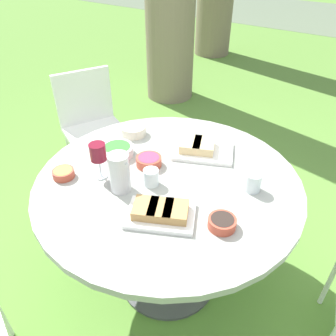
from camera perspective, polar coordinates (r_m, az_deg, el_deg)
name	(u,v)px	position (r m, az deg, el deg)	size (l,w,h in m)	color
ground_plane	(168,276)	(2.13, 0.00, -18.22)	(40.00, 40.00, 0.00)	#5B8C38
dining_table	(168,198)	(1.65, 0.00, -5.21)	(1.27, 1.27, 0.76)	#4C4C51
chair_far_back	(91,121)	(2.65, -13.18, 8.04)	(0.57, 0.57, 0.89)	white
water_pitcher	(120,173)	(1.47, -8.43, -0.84)	(0.10, 0.09, 0.19)	silver
wine_glass	(98,153)	(1.54, -12.10, 2.53)	(0.08, 0.08, 0.18)	silver
platter_bread_main	(161,212)	(1.36, -1.30, -7.69)	(0.34, 0.29, 0.06)	white
platter_charcuterie	(200,148)	(1.75, 5.63, 3.49)	(0.37, 0.33, 0.07)	white
bowl_fries	(63,173)	(1.65, -17.75, -0.85)	(0.10, 0.10, 0.04)	#B74733
bowl_salad	(118,150)	(1.75, -8.78, 3.11)	(0.17, 0.17, 0.05)	silver
bowl_olives	(222,222)	(1.34, 9.40, -9.32)	(0.11, 0.11, 0.04)	#B74733
bowl_dip_red	(149,161)	(1.65, -3.35, 1.27)	(0.13, 0.13, 0.05)	#B74733
bowl_dip_cream	(133,130)	(1.91, -6.04, 6.61)	(0.14, 0.14, 0.06)	beige
cup_water_near	(253,182)	(1.53, 14.57, -2.37)	(0.08, 0.08, 0.09)	silver
cup_water_far	(151,177)	(1.52, -2.96, -1.61)	(0.07, 0.07, 0.08)	silver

